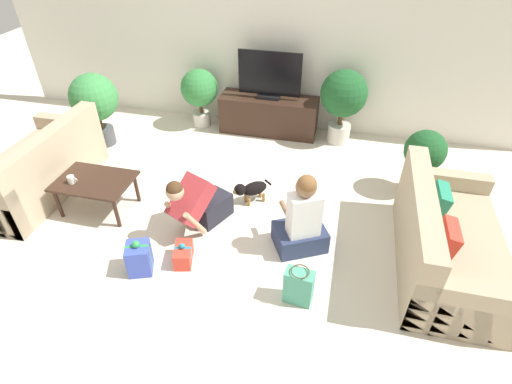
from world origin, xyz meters
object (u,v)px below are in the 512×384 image
Objects in this scene: potted_plant_back_right at (343,98)px; person_sitting at (302,222)px; sofa_right at (445,243)px; potted_plant_back_left at (199,91)px; potted_plant_corner_right at (423,157)px; person_kneeling at (198,203)px; gift_box_a at (183,254)px; dog at (251,189)px; tv_console at (269,115)px; gift_bag_a at (299,286)px; gift_box_b at (139,258)px; coffee_table at (95,183)px; mug at (71,179)px; tv at (270,78)px; sofa_left at (37,170)px; potted_plant_corner_left at (95,101)px.

potted_plant_back_right reaches higher than person_sitting.
potted_plant_back_left is at bearing 55.44° from sofa_right.
sofa_right is at bearing -83.36° from potted_plant_corner_right.
potted_plant_back_left is at bearing 134.16° from person_kneeling.
potted_plant_back_left is at bearing 106.08° from gift_box_a.
tv_console is at bearing 146.46° from dog.
potted_plant_corner_right is at bearing -27.93° from tv_console.
gift_bag_a is (1.24, -0.77, -0.15)m from person_kneeling.
potted_plant_back_right reaches higher than gift_box_a.
potted_plant_corner_right is 3.04m from gift_box_a.
potted_plant_corner_right is 3.41m from potted_plant_back_left.
gift_box_b is 1.59m from gift_bag_a.
coffee_table is at bearing 139.36° from gift_box_b.
gift_box_a is 2.71× the size of mug.
potted_plant_back_left is 2.24× the size of dog.
gift_bag_a is (0.96, -3.16, -0.69)m from tv.
coffee_table is (0.93, -0.18, 0.07)m from sofa_left.
gift_box_a is (2.08, -2.00, -0.59)m from potted_plant_corner_left.
person_sitting reaches higher than sofa_right.
gift_box_a is (-0.26, -2.95, -0.79)m from tv.
potted_plant_corner_left reaches higher than gift_box_a.
gift_bag_a is at bearing -8.27° from dog.
tv is at bearing 56.83° from coffee_table.
person_sitting is at bearing -25.18° from potted_plant_corner_left.
person_kneeling is at bearing -96.70° from tv.
dog is 1.20m from gift_box_a.
person_sitting is at bearing -70.44° from tv.
tv is 1.10× the size of potted_plant_corner_right.
coffee_table is at bearing 162.54° from gift_bag_a.
tv reaches higher than potted_plant_corner_left.
potted_plant_corner_right is (2.14, -1.13, -0.36)m from tv.
potted_plant_corner_left is (-0.79, 1.42, 0.32)m from coffee_table.
sofa_left is at bearing -138.55° from tv_console.
mug is at bearing -110.52° from dog.
mug is (-1.76, -2.48, 0.18)m from tv_console.
potted_plant_corner_left is 1.54m from potted_plant_back_left.
gift_bag_a is at bearing -0.03° from gift_box_b.
potted_plant_corner_left is 2.73× the size of gift_box_b.
tv reaches higher than mug.
sofa_left is 1.66× the size of potted_plant_corner_left.
person_sitting is (3.36, -0.27, 0.06)m from sofa_left.
potted_plant_corner_right is at bearing 37.13° from gift_box_a.
gift_box_a is at bearing -95.04° from tv.
person_kneeling reaches higher than mug.
sofa_right reaches higher than mug.
sofa_left is 3.37m from person_sitting.
coffee_table is 1.23m from gift_box_b.
mug is (-2.71, 0.68, 0.28)m from gift_bag_a.
person_sitting is 7.90× the size of mug.
tv is (2.48, 2.19, 0.59)m from sofa_left.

